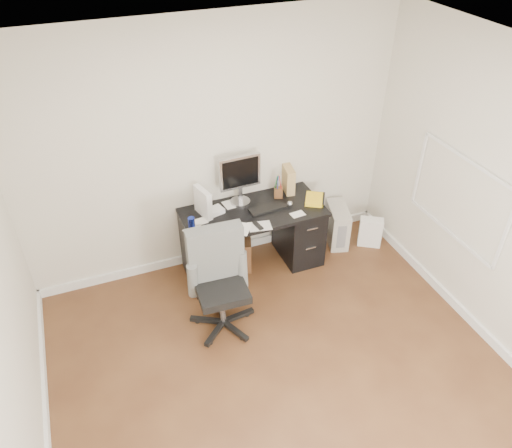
{
  "coord_description": "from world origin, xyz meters",
  "views": [
    {
      "loc": [
        -1.25,
        -2.38,
        3.72
      ],
      "look_at": [
        0.16,
        1.2,
        0.92
      ],
      "focal_mm": 35.0,
      "sensor_mm": 36.0,
      "label": 1
    }
  ],
  "objects_px": {
    "lcd_monitor": "(240,180)",
    "pc_tower": "(337,225)",
    "keyboard": "(268,208)",
    "wicker_basket": "(234,250)",
    "office_chair": "(221,285)",
    "desk": "(253,237)"
  },
  "relations": [
    {
      "from": "lcd_monitor",
      "to": "pc_tower",
      "type": "distance_m",
      "value": 1.42
    },
    {
      "from": "lcd_monitor",
      "to": "keyboard",
      "type": "height_order",
      "value": "lcd_monitor"
    },
    {
      "from": "lcd_monitor",
      "to": "wicker_basket",
      "type": "relative_size",
      "value": 1.51
    },
    {
      "from": "keyboard",
      "to": "wicker_basket",
      "type": "distance_m",
      "value": 0.68
    },
    {
      "from": "lcd_monitor",
      "to": "office_chair",
      "type": "xyz_separation_m",
      "value": [
        -0.54,
        -0.94,
        -0.5
      ]
    },
    {
      "from": "desk",
      "to": "pc_tower",
      "type": "xyz_separation_m",
      "value": [
        1.09,
        0.06,
        -0.17
      ]
    },
    {
      "from": "lcd_monitor",
      "to": "desk",
      "type": "bearing_deg",
      "value": -73.46
    },
    {
      "from": "office_chair",
      "to": "pc_tower",
      "type": "relative_size",
      "value": 2.28
    },
    {
      "from": "office_chair",
      "to": "wicker_basket",
      "type": "height_order",
      "value": "office_chair"
    },
    {
      "from": "keyboard",
      "to": "wicker_basket",
      "type": "bearing_deg",
      "value": 154.23
    },
    {
      "from": "lcd_monitor",
      "to": "pc_tower",
      "type": "height_order",
      "value": "lcd_monitor"
    },
    {
      "from": "keyboard",
      "to": "wicker_basket",
      "type": "xyz_separation_m",
      "value": [
        -0.34,
        0.14,
        -0.57
      ]
    },
    {
      "from": "lcd_monitor",
      "to": "office_chair",
      "type": "height_order",
      "value": "lcd_monitor"
    },
    {
      "from": "lcd_monitor",
      "to": "keyboard",
      "type": "distance_m",
      "value": 0.42
    },
    {
      "from": "office_chair",
      "to": "pc_tower",
      "type": "bearing_deg",
      "value": 28.18
    },
    {
      "from": "desk",
      "to": "office_chair",
      "type": "relative_size",
      "value": 1.4
    },
    {
      "from": "keyboard",
      "to": "pc_tower",
      "type": "xyz_separation_m",
      "value": [
        0.94,
        0.09,
        -0.53
      ]
    },
    {
      "from": "office_chair",
      "to": "pc_tower",
      "type": "distance_m",
      "value": 1.9
    },
    {
      "from": "desk",
      "to": "lcd_monitor",
      "type": "bearing_deg",
      "value": 108.74
    },
    {
      "from": "office_chair",
      "to": "desk",
      "type": "bearing_deg",
      "value": 53.57
    },
    {
      "from": "office_chair",
      "to": "wicker_basket",
      "type": "bearing_deg",
      "value": 66.84
    },
    {
      "from": "wicker_basket",
      "to": "office_chair",
      "type": "bearing_deg",
      "value": -116.19
    }
  ]
}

